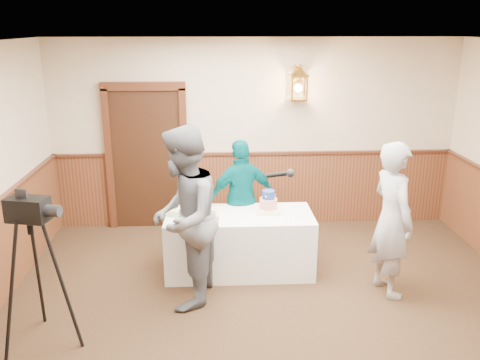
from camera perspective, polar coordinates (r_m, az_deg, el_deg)
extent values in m
cube|color=beige|center=(7.57, 1.67, 5.13)|extent=(6.00, 0.02, 2.80)
cube|color=white|center=(3.93, 5.98, 14.52)|extent=(6.00, 7.00, 0.02)
cube|color=#562718|center=(7.77, 1.63, -1.04)|extent=(5.98, 0.04, 1.10)
cube|color=#462112|center=(7.60, 1.67, 3.01)|extent=(5.98, 0.07, 0.04)
cube|color=black|center=(7.65, -10.37, 2.28)|extent=(1.00, 0.06, 2.10)
cube|color=white|center=(6.35, -0.09, -7.04)|extent=(1.80, 0.80, 0.75)
cube|color=#FFEEC6|center=(6.27, 3.18, -3.40)|extent=(0.30, 0.30, 0.05)
cylinder|color=red|center=(6.24, 3.20, -2.62)|extent=(0.22, 0.22, 0.13)
cylinder|color=navy|center=(6.20, 3.22, -1.63)|extent=(0.15, 0.15, 0.10)
cube|color=#D4C07F|center=(6.07, -4.12, -4.03)|extent=(0.37, 0.29, 0.08)
cube|color=#ADE29F|center=(6.24, -6.75, -3.52)|extent=(0.37, 0.33, 0.07)
imported|color=slate|center=(5.45, -6.37, -4.27)|extent=(0.90, 1.08, 1.99)
cylinder|color=black|center=(5.03, 4.22, 0.61)|extent=(0.23, 0.12, 0.09)
sphere|color=black|center=(5.00, 5.69, 0.77)|extent=(0.08, 0.08, 0.08)
imported|color=#A1A0A6|center=(5.91, 16.68, -4.27)|extent=(0.57, 0.73, 1.78)
imported|color=#005458|center=(6.62, 0.23, -2.15)|extent=(0.99, 0.63, 1.57)
cube|color=black|center=(4.93, -22.73, -3.06)|extent=(0.40, 0.27, 0.22)
cylinder|color=black|center=(4.81, -20.34, -3.27)|extent=(0.17, 0.14, 0.11)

